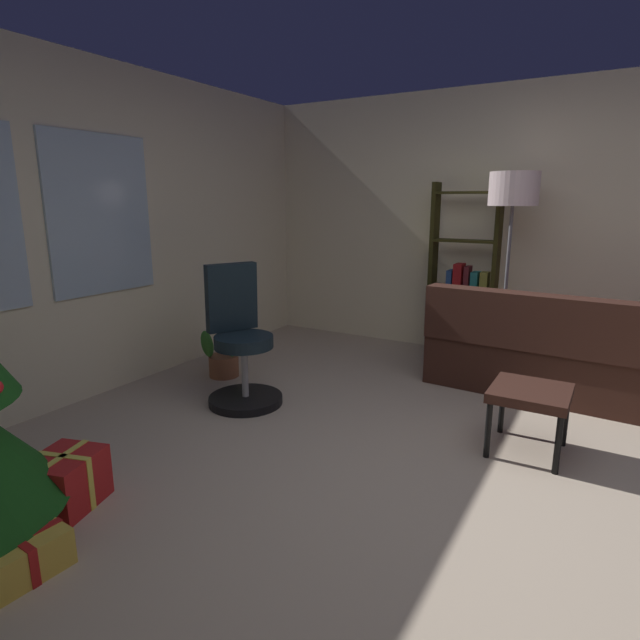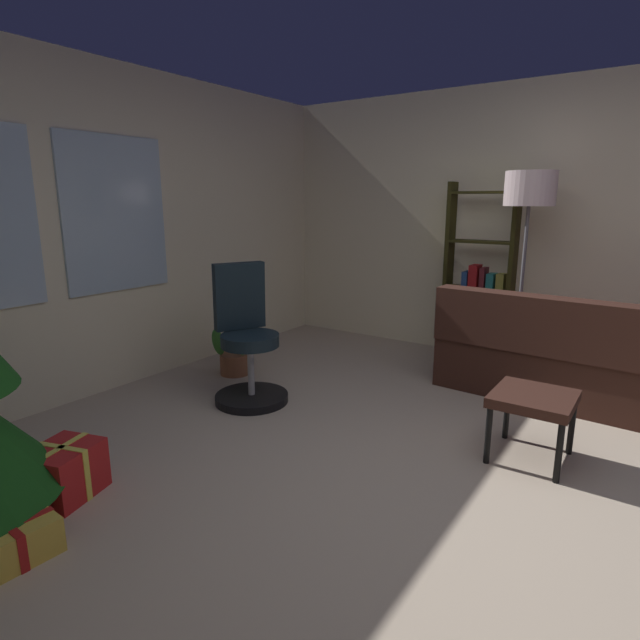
{
  "view_description": "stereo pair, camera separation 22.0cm",
  "coord_description": "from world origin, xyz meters",
  "px_view_note": "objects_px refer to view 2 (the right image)",
  "views": [
    {
      "loc": [
        -2.48,
        -0.57,
        1.52
      ],
      "look_at": [
        0.21,
        1.01,
        0.79
      ],
      "focal_mm": 28.9,
      "sensor_mm": 36.0,
      "label": 1
    },
    {
      "loc": [
        -2.36,
        -0.76,
        1.52
      ],
      "look_at": [
        0.21,
        1.01,
        0.79
      ],
      "focal_mm": 28.9,
      "sensor_mm": 36.0,
      "label": 2
    }
  ],
  "objects_px": {
    "bookshelf": "(479,284)",
    "potted_plant": "(235,350)",
    "gift_box_gold": "(12,545)",
    "couch": "(598,361)",
    "footstool": "(533,403)",
    "gift_box_red": "(64,471)",
    "floor_lamp": "(529,201)",
    "office_chair": "(247,348)"
  },
  "relations": [
    {
      "from": "footstool",
      "to": "potted_plant",
      "type": "bearing_deg",
      "value": 86.58
    },
    {
      "from": "potted_plant",
      "to": "footstool",
      "type": "bearing_deg",
      "value": -93.42
    },
    {
      "from": "floor_lamp",
      "to": "bookshelf",
      "type": "bearing_deg",
      "value": 60.32
    },
    {
      "from": "gift_box_red",
      "to": "floor_lamp",
      "type": "bearing_deg",
      "value": -23.42
    },
    {
      "from": "footstool",
      "to": "gift_box_gold",
      "type": "xyz_separation_m",
      "value": [
        -2.21,
        1.6,
        -0.27
      ]
    },
    {
      "from": "couch",
      "to": "bookshelf",
      "type": "distance_m",
      "value": 1.27
    },
    {
      "from": "bookshelf",
      "to": "potted_plant",
      "type": "bearing_deg",
      "value": 134.97
    },
    {
      "from": "couch",
      "to": "floor_lamp",
      "type": "distance_m",
      "value": 1.4
    },
    {
      "from": "office_chair",
      "to": "floor_lamp",
      "type": "distance_m",
      "value": 2.6
    },
    {
      "from": "footstool",
      "to": "office_chair",
      "type": "relative_size",
      "value": 0.43
    },
    {
      "from": "gift_box_gold",
      "to": "floor_lamp",
      "type": "xyz_separation_m",
      "value": [
        3.73,
        -1.13,
        1.43
      ]
    },
    {
      "from": "footstool",
      "to": "office_chair",
      "type": "height_order",
      "value": "office_chair"
    },
    {
      "from": "couch",
      "to": "gift_box_red",
      "type": "distance_m",
      "value": 3.79
    },
    {
      "from": "floor_lamp",
      "to": "potted_plant",
      "type": "distance_m",
      "value": 2.8
    },
    {
      "from": "couch",
      "to": "office_chair",
      "type": "relative_size",
      "value": 1.98
    },
    {
      "from": "couch",
      "to": "potted_plant",
      "type": "relative_size",
      "value": 3.35
    },
    {
      "from": "gift_box_red",
      "to": "footstool",
      "type": "bearing_deg",
      "value": -46.71
    },
    {
      "from": "gift_box_gold",
      "to": "floor_lamp",
      "type": "distance_m",
      "value": 4.15
    },
    {
      "from": "couch",
      "to": "footstool",
      "type": "relative_size",
      "value": 4.56
    },
    {
      "from": "bookshelf",
      "to": "footstool",
      "type": "bearing_deg",
      "value": -152.66
    },
    {
      "from": "gift_box_red",
      "to": "couch",
      "type": "bearing_deg",
      "value": -33.7
    },
    {
      "from": "couch",
      "to": "footstool",
      "type": "bearing_deg",
      "value": 171.93
    },
    {
      "from": "office_chair",
      "to": "bookshelf",
      "type": "relative_size",
      "value": 0.63
    },
    {
      "from": "couch",
      "to": "gift_box_red",
      "type": "bearing_deg",
      "value": 146.3
    },
    {
      "from": "gift_box_gold",
      "to": "bookshelf",
      "type": "bearing_deg",
      "value": -9.79
    },
    {
      "from": "floor_lamp",
      "to": "potted_plant",
      "type": "bearing_deg",
      "value": 123.45
    },
    {
      "from": "footstool",
      "to": "office_chair",
      "type": "distance_m",
      "value": 2.04
    },
    {
      "from": "gift_box_red",
      "to": "floor_lamp",
      "type": "height_order",
      "value": "floor_lamp"
    },
    {
      "from": "gift_box_gold",
      "to": "potted_plant",
      "type": "xyz_separation_m",
      "value": [
        2.36,
        0.94,
        0.14
      ]
    },
    {
      "from": "floor_lamp",
      "to": "footstool",
      "type": "bearing_deg",
      "value": -162.78
    },
    {
      "from": "couch",
      "to": "footstool",
      "type": "height_order",
      "value": "couch"
    },
    {
      "from": "gift_box_red",
      "to": "potted_plant",
      "type": "bearing_deg",
      "value": 17.99
    },
    {
      "from": "footstool",
      "to": "potted_plant",
      "type": "xyz_separation_m",
      "value": [
        0.15,
        2.54,
        -0.14
      ]
    },
    {
      "from": "footstool",
      "to": "gift_box_red",
      "type": "xyz_separation_m",
      "value": [
        -1.8,
        1.91,
        -0.22
      ]
    },
    {
      "from": "bookshelf",
      "to": "gift_box_gold",
      "type": "bearing_deg",
      "value": 170.21
    },
    {
      "from": "couch",
      "to": "bookshelf",
      "type": "relative_size",
      "value": 1.24
    },
    {
      "from": "office_chair",
      "to": "potted_plant",
      "type": "distance_m",
      "value": 0.68
    },
    {
      "from": "couch",
      "to": "floor_lamp",
      "type": "xyz_separation_m",
      "value": [
        0.17,
        0.66,
        1.22
      ]
    },
    {
      "from": "bookshelf",
      "to": "floor_lamp",
      "type": "bearing_deg",
      "value": -119.68
    },
    {
      "from": "potted_plant",
      "to": "gift_box_red",
      "type": "bearing_deg",
      "value": -162.01
    },
    {
      "from": "couch",
      "to": "gift_box_gold",
      "type": "distance_m",
      "value": 3.99
    },
    {
      "from": "potted_plant",
      "to": "gift_box_gold",
      "type": "bearing_deg",
      "value": -158.36
    }
  ]
}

